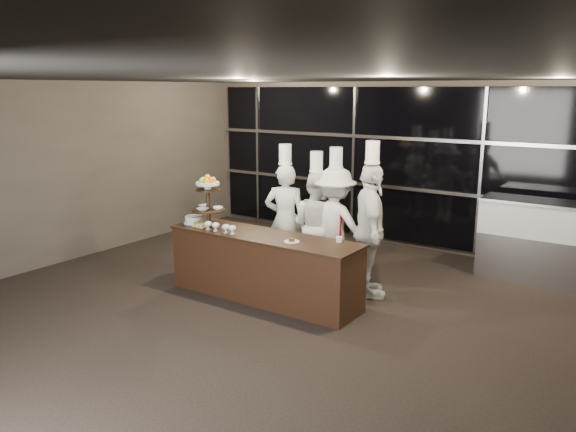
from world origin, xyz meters
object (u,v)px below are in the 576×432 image
Objects in this scene: display_stand at (208,197)px; chef_b at (316,225)px; chef_a at (285,219)px; chef_d at (370,230)px; buffet_counter at (264,266)px; layer_cake at (194,220)px; chef_c at (335,225)px; display_case at (532,236)px.

display_stand is 1.69m from chef_b.
chef_d is (1.49, -0.09, 0.05)m from chef_a.
chef_d is (1.16, 0.91, 0.49)m from buffet_counter.
buffet_counter is 1.45× the size of chef_b.
display_stand is at bearing -179.99° from buffet_counter.
chef_c is at bearing 35.95° from layer_cake.
chef_b is 0.32m from chef_c.
display_stand is at bearing -142.54° from display_case.
chef_c is (-2.43, -1.79, 0.19)m from display_case.
chef_d is (1.03, -0.24, 0.11)m from chef_b.
chef_c is at bearing 69.35° from buffet_counter.
chef_b is at bearing 166.73° from chef_d.
buffet_counter is at bearing -71.70° from chef_a.
display_stand is 0.36× the size of chef_c.
display_case is at bearing 50.18° from chef_d.
chef_c is at bearing -143.64° from display_case.
display_stand is at bearing -134.43° from chef_b.
chef_c is 0.93× the size of chef_d.
buffet_counter is 1.38× the size of chef_a.
display_case is at bearing 45.93° from buffet_counter.
display_stand reaches higher than layer_cake.
chef_b is at bearing -174.92° from chef_c.
chef_b is (0.13, 1.15, 0.38)m from buffet_counter.
display_stand is 0.38× the size of chef_b.
display_case is at bearing 37.46° from display_stand.
buffet_counter is at bearing -110.65° from chef_c.
layer_cake is at bearing -143.81° from display_case.
layer_cake reaches higher than buffet_counter.
chef_d reaches higher than buffet_counter.
chef_b reaches higher than display_stand.
display_case reaches higher than layer_cake.
chef_a is at bearing -148.44° from display_case.
layer_cake is at bearing -177.71° from buffet_counter.
display_case is at bearing 36.36° from chef_c.
buffet_counter is 1.88× the size of display_case.
chef_a is at bearing 48.76° from layer_cake.
buffet_counter is 1.33m from display_stand.
chef_d reaches higher than chef_b.
chef_d is (-1.72, -2.06, 0.27)m from display_case.
display_stand is 2.48× the size of layer_cake.
chef_d reaches higher than layer_cake.
chef_b is 0.96× the size of chef_c.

